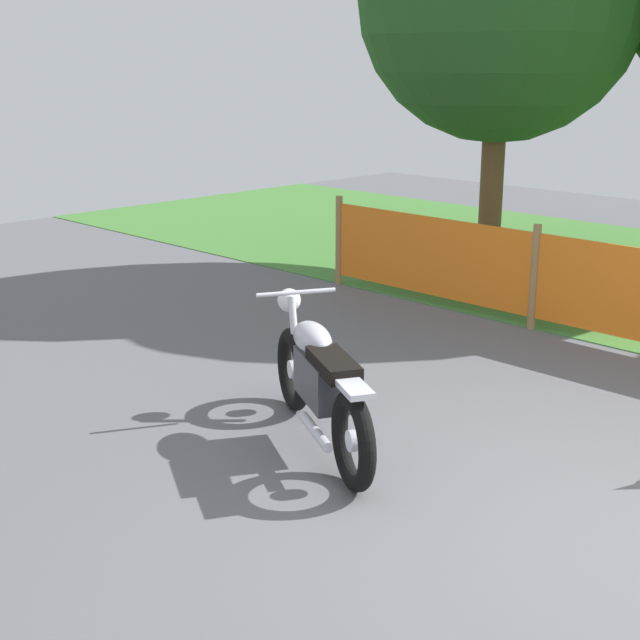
{
  "coord_description": "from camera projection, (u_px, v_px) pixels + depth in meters",
  "views": [
    {
      "loc": [
        1.89,
        -4.4,
        2.58
      ],
      "look_at": [
        -2.18,
        -0.3,
        0.9
      ],
      "focal_mm": 50.44,
      "sensor_mm": 36.0,
      "label": 1
    }
  ],
  "objects": [
    {
      "name": "ground",
      "position": [
        635.0,
        543.0,
        5.0
      ],
      "size": [
        24.0,
        24.0,
        0.02
      ],
      "primitive_type": "cube",
      "color": "#5B5B60"
    },
    {
      "name": "motorcycle_lead",
      "position": [
        319.0,
        380.0,
        6.14
      ],
      "size": [
        1.84,
        1.08,
        0.96
      ],
      "rotation": [
        0.0,
        0.0,
        2.65
      ],
      "color": "black",
      "rests_on": "ground"
    }
  ]
}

